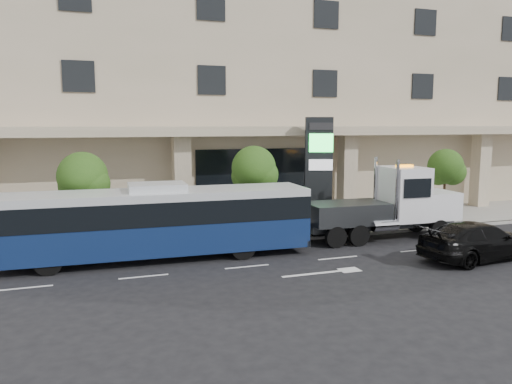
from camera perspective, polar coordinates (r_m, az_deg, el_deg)
ground at (r=22.65m, az=7.52°, el=-6.54°), size 120.00×120.00×0.00m
sidewalk at (r=27.09m, az=2.82°, el=-3.96°), size 120.00×6.00×0.15m
curb at (r=24.39m, az=5.43°, el=-5.30°), size 120.00×0.30×0.15m
convention_center at (r=36.68m, az=-3.29°, el=14.64°), size 60.00×17.60×20.00m
tree_left at (r=23.36m, az=-19.13°, el=1.29°), size 2.27×2.20×4.22m
tree_mid at (r=24.63m, az=-0.19°, el=2.37°), size 2.28×2.20×4.38m
tree_right at (r=30.34m, az=20.87°, el=2.46°), size 2.10×2.00×4.04m
city_bus at (r=21.00m, az=-11.15°, el=-3.24°), size 12.62×3.05×3.18m
tow_truck at (r=25.14m, az=14.98°, el=-1.53°), size 8.70×2.43×3.95m
black_sedan at (r=22.65m, az=24.09°, el=-5.12°), size 5.63×2.76×1.57m
signage_pylon at (r=26.91m, az=7.16°, el=2.42°), size 1.53×0.98×5.80m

